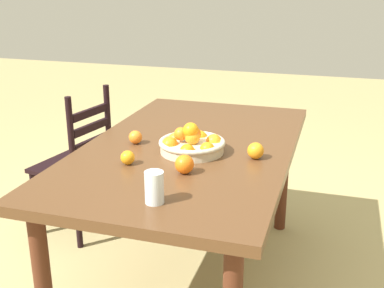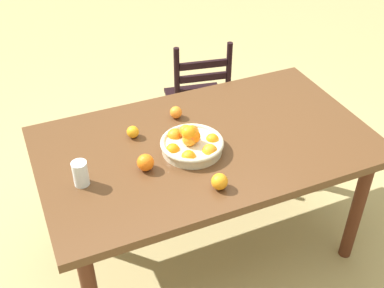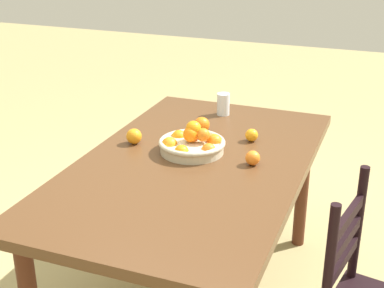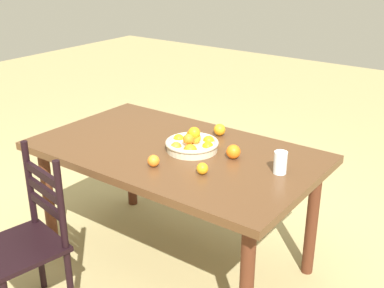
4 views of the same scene
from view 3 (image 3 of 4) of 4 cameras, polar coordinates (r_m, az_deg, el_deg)
The scene contains 7 objects.
dining_table at distance 2.49m, azimuth 0.09°, elevation -3.59°, with size 1.67×0.98×0.77m.
fruit_bowl at distance 2.54m, azimuth 0.02°, elevation 0.10°, with size 0.31×0.31×0.15m.
orange_loose_0 at distance 2.77m, azimuth 1.01°, elevation 1.99°, with size 0.08×0.08×0.08m, color orange.
orange_loose_1 at distance 2.42m, azimuth 6.29°, elevation -1.45°, with size 0.06×0.06×0.06m, color orange.
orange_loose_2 at distance 2.68m, azimuth 6.18°, elevation 0.92°, with size 0.06×0.06×0.06m, color orange.
orange_loose_3 at distance 2.65m, azimuth -6.01°, elevation 0.80°, with size 0.07×0.07×0.07m, color orange.
drinking_glass at distance 3.02m, azimuth 3.25°, elevation 4.13°, with size 0.07×0.07×0.12m, color silver.
Camera 3 is at (2.09, 0.80, 1.79)m, focal length 51.64 mm.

